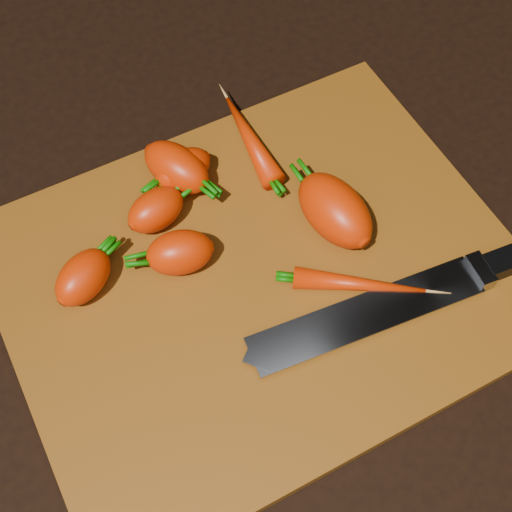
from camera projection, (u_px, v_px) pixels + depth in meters
name	position (u px, v px, depth m)	size (l,w,h in m)	color
ground	(261.00, 281.00, 0.73)	(2.00, 2.00, 0.01)	black
cutting_board	(261.00, 276.00, 0.72)	(0.50, 0.40, 0.01)	#67380D
carrot_0	(83.00, 277.00, 0.68)	(0.07, 0.04, 0.04)	red
carrot_1	(180.00, 253.00, 0.70)	(0.07, 0.04, 0.04)	red
carrot_2	(176.00, 167.00, 0.75)	(0.08, 0.05, 0.05)	red
carrot_3	(335.00, 210.00, 0.72)	(0.10, 0.06, 0.06)	red
carrot_4	(183.00, 170.00, 0.75)	(0.06, 0.04, 0.04)	red
carrot_5	(156.00, 210.00, 0.73)	(0.06, 0.04, 0.04)	red
carrot_6	(250.00, 139.00, 0.78)	(0.13, 0.03, 0.03)	red
carrot_7	(359.00, 284.00, 0.69)	(0.13, 0.02, 0.02)	red
knife	(388.00, 306.00, 0.68)	(0.39, 0.07, 0.02)	gray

